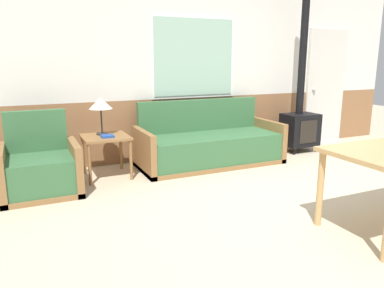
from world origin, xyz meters
TOP-DOWN VIEW (x-y plane):
  - ground_plane at (0.00, 0.00)m, footprint 16.00×16.00m
  - wall_back at (-0.01, 2.63)m, footprint 7.20×0.09m
  - couch at (-0.32, 2.05)m, footprint 2.08×0.85m
  - armchair at (-2.63, 1.75)m, footprint 0.85×0.75m
  - side_table at (-1.82, 2.07)m, footprint 0.57×0.57m
  - table_lamp at (-1.83, 2.17)m, footprint 0.29×0.29m
  - book_stack at (-1.81, 1.97)m, footprint 0.16×0.15m
  - wood_stove at (1.39, 2.13)m, footprint 0.56×0.42m
  - entry_door at (2.30, 2.57)m, footprint 0.85×0.09m

SIDE VIEW (x-z plane):
  - ground_plane at x=0.00m, z-range 0.00..0.00m
  - couch at x=-0.32m, z-range -0.18..0.73m
  - armchair at x=-2.63m, z-range -0.18..0.73m
  - side_table at x=-1.82m, z-range 0.19..0.73m
  - book_stack at x=-1.81m, z-range 0.54..0.57m
  - wood_stove at x=1.39m, z-range -0.70..1.88m
  - table_lamp at x=-1.83m, z-range 0.70..1.18m
  - entry_door at x=2.30m, z-range 0.00..2.02m
  - wall_back at x=-0.01m, z-range 0.01..2.71m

